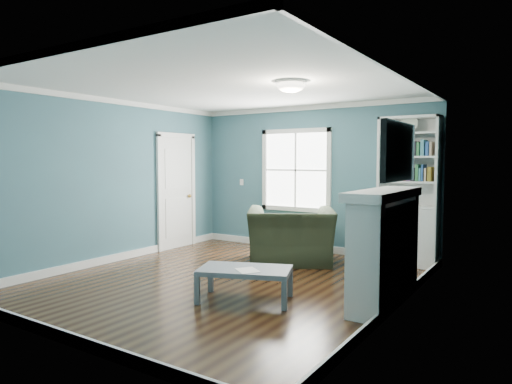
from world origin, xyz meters
The scene contains 13 objects.
floor centered at (0.00, 0.00, 0.00)m, with size 5.00×5.00×0.00m, color black.
room_walls centered at (0.00, 0.00, 1.58)m, with size 5.00×5.00×5.00m.
trim centered at (0.00, 0.00, 1.24)m, with size 4.50×5.00×2.60m.
window centered at (-0.30, 2.49, 1.45)m, with size 1.40×0.06×1.50m.
bookshelf centered at (1.77, 2.30, 0.92)m, with size 0.90×0.35×2.31m.
fireplace centered at (2.08, 0.20, 0.64)m, with size 0.44×1.58×1.30m.
tv centered at (2.20, 0.20, 1.72)m, with size 0.06×1.10×0.65m, color black.
door centered at (-2.22, 1.40, 1.07)m, with size 0.12×0.98×2.17m.
ceiling_fixture centered at (0.90, 0.10, 2.55)m, with size 0.38×0.38×0.15m.
light_switch centered at (-1.50, 2.48, 1.20)m, with size 0.08×0.01×0.12m, color white.
recliner centered at (0.18, 1.44, 0.58)m, with size 1.33×0.86×1.16m, color #252D1C.
coffee_table centered at (0.68, -0.57, 0.33)m, with size 1.19×0.92×0.38m.
paper_sheet centered at (0.77, -0.65, 0.38)m, with size 0.22×0.28×0.00m, color white.
Camera 1 is at (3.63, -4.87, 1.63)m, focal length 32.00 mm.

